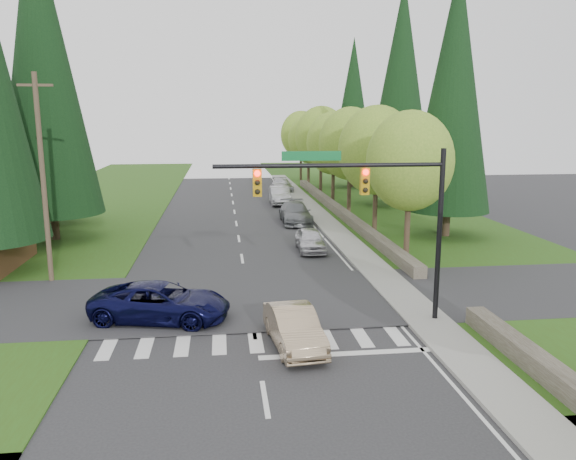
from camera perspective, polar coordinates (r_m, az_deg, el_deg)
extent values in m
plane|color=#28282B|center=(17.69, -2.62, -15.25)|extent=(120.00, 120.00, 0.00)
cube|color=#2F4E14|center=(39.27, 14.35, -0.64)|extent=(14.00, 110.00, 0.06)
cube|color=#2F4E14|center=(38.52, -24.68, -1.55)|extent=(14.00, 110.00, 0.06)
cube|color=#28282B|center=(25.09, -4.00, -7.10)|extent=(120.00, 8.00, 0.10)
cube|color=gray|center=(39.42, 5.00, -0.23)|extent=(1.80, 80.00, 0.13)
cube|color=gray|center=(39.25, 3.79, -0.26)|extent=(0.20, 80.00, 0.13)
cube|color=#4C4438|center=(47.41, 5.05, 2.07)|extent=(0.70, 40.00, 0.70)
cylinder|color=black|center=(22.38, 15.10, -0.71)|extent=(0.20, 0.20, 6.80)
cylinder|color=black|center=(20.75, 4.34, 6.56)|extent=(8.60, 0.16, 0.16)
cube|color=#0C662D|center=(20.65, 2.41, 7.53)|extent=(2.20, 0.04, 0.35)
cube|color=#BF8C0C|center=(21.10, 7.79, 4.93)|extent=(0.32, 0.24, 1.00)
sphere|color=#FF0C05|center=(20.93, 7.92, 5.83)|extent=(0.22, 0.22, 0.22)
cube|color=#BF8C0C|center=(20.46, -3.15, 4.82)|extent=(0.32, 0.24, 1.00)
sphere|color=#FF0C05|center=(20.29, -3.13, 5.75)|extent=(0.22, 0.22, 0.22)
cylinder|color=#473828|center=(29.17, -23.62, 4.64)|extent=(0.24, 0.24, 10.00)
cube|color=#473828|center=(29.07, -24.31, 13.27)|extent=(1.60, 0.10, 0.12)
cylinder|color=#38281C|center=(32.01, 12.05, 1.10)|extent=(0.32, 0.32, 4.76)
ellipsoid|color=olive|center=(31.61, 12.29, 6.87)|extent=(4.80, 4.80, 5.52)
cylinder|color=#38281C|center=(38.62, 8.86, 3.05)|extent=(0.32, 0.32, 4.93)
ellipsoid|color=olive|center=(38.29, 9.01, 8.01)|extent=(5.20, 5.20, 5.98)
cylinder|color=#38281C|center=(45.29, 6.24, 4.39)|extent=(0.32, 0.32, 5.04)
ellipsoid|color=olive|center=(45.01, 6.33, 8.72)|extent=(5.00, 5.00, 5.75)
cylinder|color=#38281C|center=(52.12, 4.60, 5.19)|extent=(0.32, 0.32, 4.82)
ellipsoid|color=olive|center=(51.88, 4.66, 8.78)|extent=(5.00, 5.00, 5.75)
cylinder|color=#38281C|center=(58.96, 3.35, 6.08)|extent=(0.32, 0.32, 5.15)
ellipsoid|color=olive|center=(58.75, 3.39, 9.48)|extent=(5.40, 5.40, 6.21)
cylinder|color=#38281C|center=(65.83, 2.10, 6.44)|extent=(0.32, 0.32, 4.70)
ellipsoid|color=olive|center=(65.63, 2.12, 9.21)|extent=(4.80, 4.80, 5.52)
cylinder|color=#38281C|center=(72.73, 1.31, 7.01)|extent=(0.32, 0.32, 4.98)
ellipsoid|color=olive|center=(72.56, 1.33, 9.67)|extent=(5.20, 5.20, 5.98)
cylinder|color=#38281C|center=(39.93, -22.57, 0.46)|extent=(0.50, 0.50, 2.00)
cone|color=black|center=(39.47, -23.74, 15.30)|extent=(6.46, 6.46, 19.00)
cylinder|color=#38281C|center=(46.16, -23.00, 1.78)|extent=(0.50, 0.50, 2.00)
cone|color=black|center=(45.71, -23.92, 13.35)|extent=(5.78, 5.78, 17.00)
cylinder|color=#38281C|center=(39.46, 15.77, 0.78)|extent=(0.50, 0.50, 2.00)
cone|color=black|center=(38.90, 16.48, 13.63)|extent=(5.44, 5.44, 16.00)
cylinder|color=#38281C|center=(52.79, 10.99, 3.56)|extent=(0.50, 0.50, 2.00)
cone|color=black|center=(52.41, 11.40, 14.24)|extent=(6.12, 6.12, 18.00)
cylinder|color=#38281C|center=(65.92, 6.45, 5.20)|extent=(0.50, 0.50, 2.00)
cone|color=black|center=(65.57, 6.61, 12.43)|extent=(5.10, 5.10, 15.00)
imported|color=tan|center=(19.96, 0.62, -9.88)|extent=(1.92, 4.35, 1.39)
imported|color=black|center=(22.91, -12.78, -7.17)|extent=(5.85, 3.65, 1.51)
imported|color=silver|center=(33.96, 2.29, -1.00)|extent=(1.70, 4.04, 1.36)
imported|color=slate|center=(43.00, 0.76, 1.75)|extent=(2.25, 5.42, 1.57)
imported|color=#BABABF|center=(52.52, -0.84, 3.52)|extent=(1.78, 4.97, 1.63)
imported|color=silver|center=(58.42, -0.96, 4.19)|extent=(1.78, 4.11, 1.38)
imported|color=silver|center=(61.74, -0.58, 4.57)|extent=(2.20, 4.88, 1.39)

